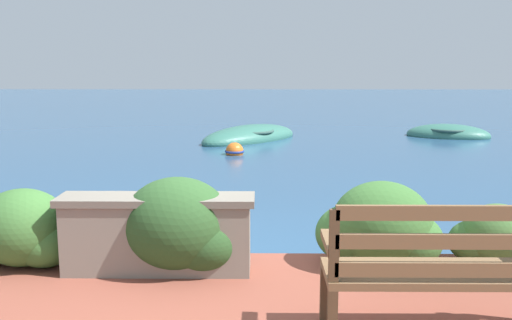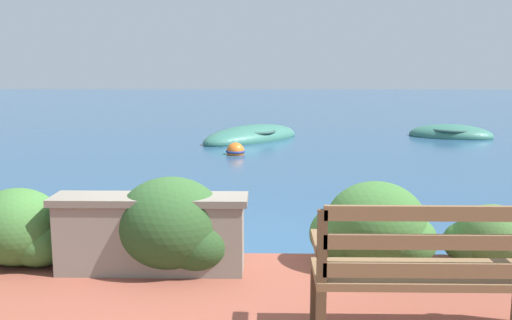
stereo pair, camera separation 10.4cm
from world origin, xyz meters
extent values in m
plane|color=navy|center=(0.00, 0.00, 0.00)|extent=(80.00, 80.00, 0.00)
cube|color=brown|center=(1.06, -1.42, 0.42)|extent=(0.06, 0.06, 0.40)
cube|color=brown|center=(1.75, -1.63, 0.65)|extent=(1.44, 0.48, 0.05)
cube|color=brown|center=(1.75, -1.84, 0.75)|extent=(1.36, 0.04, 0.09)
cube|color=brown|center=(1.75, -1.84, 0.93)|extent=(1.36, 0.04, 0.09)
cube|color=brown|center=(1.75, -1.84, 1.10)|extent=(1.36, 0.04, 0.09)
cube|color=brown|center=(1.06, -1.84, 0.90)|extent=(0.06, 0.04, 0.45)
cube|color=brown|center=(1.06, -1.63, 0.85)|extent=(0.07, 0.43, 0.05)
cube|color=gray|center=(-0.25, -0.47, 0.52)|extent=(1.56, 0.35, 0.60)
cube|color=#6C655B|center=(-0.25, -0.47, 0.85)|extent=(1.64, 0.39, 0.06)
ellipsoid|color=#38662D|center=(-1.45, -0.32, 0.56)|extent=(0.80, 0.72, 0.68)
ellipsoid|color=#38662D|center=(-1.67, -0.26, 0.46)|extent=(0.60, 0.54, 0.48)
ellipsoid|color=#38662D|center=(-1.25, -0.36, 0.44)|extent=(0.56, 0.50, 0.44)
ellipsoid|color=#284C23|center=(-0.09, -0.40, 0.62)|extent=(0.94, 0.85, 0.80)
ellipsoid|color=#284C23|center=(-0.35, -0.33, 0.50)|extent=(0.71, 0.64, 0.57)
ellipsoid|color=#284C23|center=(0.15, -0.45, 0.48)|extent=(0.66, 0.59, 0.52)
ellipsoid|color=#38662D|center=(1.68, -0.29, 0.59)|extent=(0.88, 0.79, 0.75)
ellipsoid|color=#38662D|center=(1.44, -0.22, 0.48)|extent=(0.66, 0.59, 0.53)
ellipsoid|color=#38662D|center=(1.90, -0.33, 0.46)|extent=(0.61, 0.55, 0.48)
ellipsoid|color=#426B33|center=(2.71, -0.26, 0.49)|extent=(0.63, 0.57, 0.54)
ellipsoid|color=#426B33|center=(2.53, -0.21, 0.41)|extent=(0.48, 0.43, 0.38)
ellipsoid|color=#336B5B|center=(0.33, 9.69, 0.05)|extent=(3.10, 3.31, 0.69)
torus|color=#304F46|center=(0.33, 9.69, 0.24)|extent=(1.78, 1.78, 0.07)
cube|color=#846647|center=(0.65, 10.06, 0.21)|extent=(0.84, 0.75, 0.04)
cube|color=#846647|center=(0.06, 9.38, 0.21)|extent=(0.84, 0.75, 0.04)
ellipsoid|color=#336B5B|center=(5.73, 10.41, 0.05)|extent=(2.48, 1.89, 0.61)
torus|color=#304F46|center=(5.73, 10.41, 0.21)|extent=(1.55, 1.55, 0.07)
cube|color=#846647|center=(6.04, 10.30, 0.18)|extent=(0.44, 0.94, 0.04)
cube|color=#846647|center=(5.47, 10.51, 0.18)|extent=(0.44, 0.94, 0.04)
sphere|color=orange|center=(0.04, 7.27, 0.07)|extent=(0.40, 0.40, 0.40)
torus|color=navy|center=(0.04, 7.27, 0.07)|extent=(0.43, 0.43, 0.05)
camera|label=1|loc=(0.63, -5.10, 1.97)|focal=40.00mm
camera|label=2|loc=(0.73, -5.10, 1.97)|focal=40.00mm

